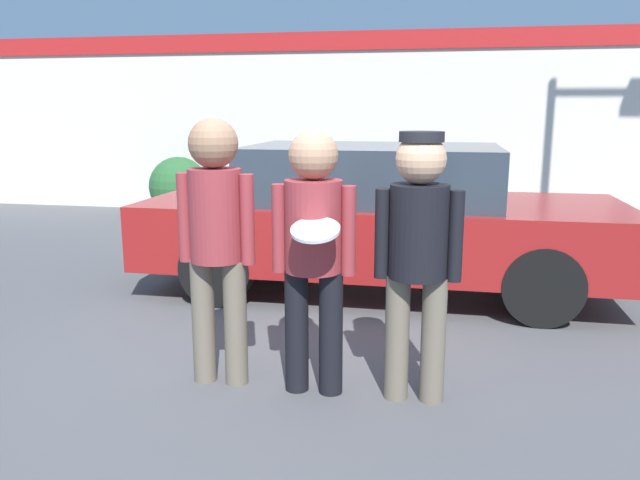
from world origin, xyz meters
TOP-DOWN VIEW (x-y plane):
  - ground_plane at (0.00, 0.00)m, footprint 56.00×56.00m
  - storefront_building at (0.00, 6.52)m, footprint 24.00×0.22m
  - person_left at (-0.34, -0.32)m, footprint 0.50×0.33m
  - person_middle_with_frisbee at (0.30, -0.34)m, footprint 0.52×0.58m
  - person_right at (0.93, -0.33)m, footprint 0.52×0.35m
  - parked_car_near at (0.46, 2.05)m, footprint 4.59×1.82m
  - shrub at (-3.31, 5.84)m, footprint 0.99×0.99m

SIDE VIEW (x-z plane):
  - ground_plane at x=0.00m, z-range 0.00..0.00m
  - shrub at x=-3.31m, z-range 0.00..0.99m
  - parked_car_near at x=0.46m, z-range 0.02..1.44m
  - person_middle_with_frisbee at x=0.30m, z-range 0.16..1.81m
  - person_right at x=0.93m, z-range 0.17..1.81m
  - person_left at x=-0.34m, z-range 0.17..1.89m
  - storefront_building at x=0.00m, z-range 0.03..3.04m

